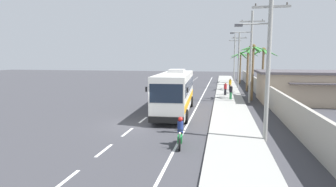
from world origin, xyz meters
The scene contains 19 objects.
ground_plane centered at (0.00, 0.00, 0.00)m, with size 160.00×160.00×0.00m, color #3A3A3F.
sidewalk_kerb centered at (6.80, 10.00, 0.07)m, with size 3.20×90.00×0.14m, color #999993.
lane_markings centered at (2.16, 14.60, 0.00)m, with size 3.73×71.00×0.01m.
boundary_wall centered at (10.60, 14.00, 1.03)m, with size 0.24×60.00×2.06m, color #9E998E.
coach_bus_foreground centered at (1.98, 4.70, 1.96)m, with size 3.33×10.90×3.77m.
motorcycle_beside_bus centered at (3.79, -4.23, 0.65)m, with size 0.56×1.96×1.61m.
pedestrian_near_kerb centered at (6.98, 12.85, 1.00)m, with size 0.36×0.36×1.65m.
pedestrian_midwalk centered at (7.15, 21.47, 1.04)m, with size 0.36×0.36×1.72m.
pedestrian_far_walk centered at (6.42, 16.32, 0.96)m, with size 0.36×0.36×1.58m.
utility_pole_nearest centered at (8.41, -2.35, 4.68)m, with size 2.93×0.24×8.78m.
utility_pole_mid centered at (8.81, 11.51, 5.17)m, with size 3.47×0.24×9.62m.
utility_pole_far centered at (8.45, 25.38, 4.58)m, with size 2.27×0.24×8.71m.
utility_pole_distant centered at (8.40, 39.24, 4.99)m, with size 2.46×0.24×9.52m.
palm_nearest centered at (9.30, 13.37, 4.46)m, with size 2.90×2.53×6.32m.
palm_second centered at (9.30, 34.40, 4.45)m, with size 4.08×4.01×5.93m.
palm_third centered at (9.52, 22.10, 4.24)m, with size 2.85×3.08×6.10m.
palm_fourth centered at (11.01, 17.80, 4.51)m, with size 3.39×3.80×6.11m.
palm_farthest centered at (10.57, 29.45, 5.06)m, with size 2.70×2.58×6.88m.
roadside_building centered at (17.28, 12.91, 1.72)m, with size 15.12×7.77×3.41m.
Camera 1 is at (5.92, -18.41, 4.78)m, focal length 29.01 mm.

